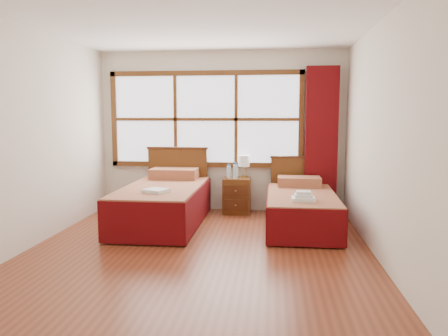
# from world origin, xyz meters

# --- Properties ---
(floor) EXTENTS (4.50, 4.50, 0.00)m
(floor) POSITION_xyz_m (0.00, 0.00, 0.00)
(floor) COLOR brown
(floor) RESTS_ON ground
(ceiling) EXTENTS (4.50, 4.50, 0.00)m
(ceiling) POSITION_xyz_m (0.00, 0.00, 2.60)
(ceiling) COLOR white
(ceiling) RESTS_ON wall_back
(wall_back) EXTENTS (4.00, 0.00, 4.00)m
(wall_back) POSITION_xyz_m (0.00, 2.25, 1.30)
(wall_back) COLOR silver
(wall_back) RESTS_ON floor
(wall_left) EXTENTS (0.00, 4.50, 4.50)m
(wall_left) POSITION_xyz_m (-2.00, 0.00, 1.30)
(wall_left) COLOR silver
(wall_left) RESTS_ON floor
(wall_right) EXTENTS (0.00, 4.50, 4.50)m
(wall_right) POSITION_xyz_m (2.00, 0.00, 1.30)
(wall_right) COLOR silver
(wall_right) RESTS_ON floor
(window) EXTENTS (3.16, 0.06, 1.56)m
(window) POSITION_xyz_m (-0.25, 2.21, 1.50)
(window) COLOR white
(window) RESTS_ON wall_back
(curtain) EXTENTS (0.50, 0.16, 2.30)m
(curtain) POSITION_xyz_m (1.60, 2.11, 1.17)
(curtain) COLOR #5F090C
(curtain) RESTS_ON wall_back
(bed_left) EXTENTS (1.08, 2.10, 1.05)m
(bed_left) POSITION_xyz_m (-0.71, 1.20, 0.32)
(bed_left) COLOR #43210E
(bed_left) RESTS_ON floor
(bed_right) EXTENTS (0.95, 1.97, 0.92)m
(bed_right) POSITION_xyz_m (1.25, 1.20, 0.28)
(bed_right) COLOR #43210E
(bed_right) RESTS_ON floor
(nightstand) EXTENTS (0.43, 0.43, 0.57)m
(nightstand) POSITION_xyz_m (0.28, 1.99, 0.29)
(nightstand) COLOR #5A3213
(nightstand) RESTS_ON floor
(towels_left) EXTENTS (0.36, 0.34, 0.04)m
(towels_left) POSITION_xyz_m (-0.67, 0.64, 0.58)
(towels_left) COLOR white
(towels_left) RESTS_ON bed_left
(towels_right) EXTENTS (0.29, 0.26, 0.12)m
(towels_right) POSITION_xyz_m (1.24, 0.64, 0.54)
(towels_right) COLOR white
(towels_right) RESTS_ON bed_right
(lamp) EXTENTS (0.18, 0.18, 0.35)m
(lamp) POSITION_xyz_m (0.39, 2.12, 0.82)
(lamp) COLOR #B5863A
(lamp) RESTS_ON nightstand
(bottle_near) EXTENTS (0.06, 0.06, 0.23)m
(bottle_near) POSITION_xyz_m (0.15, 1.97, 0.67)
(bottle_near) COLOR silver
(bottle_near) RESTS_ON nightstand
(bottle_far) EXTENTS (0.07, 0.07, 0.26)m
(bottle_far) POSITION_xyz_m (0.27, 1.91, 0.69)
(bottle_far) COLOR silver
(bottle_far) RESTS_ON nightstand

